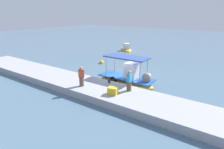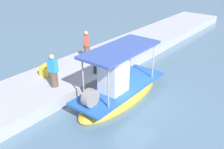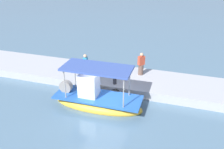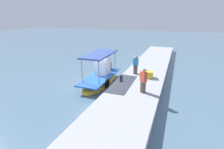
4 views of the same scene
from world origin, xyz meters
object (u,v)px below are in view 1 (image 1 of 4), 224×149
at_px(mooring_bollard, 109,80).
at_px(moored_boat_near, 126,49).
at_px(fisherman_by_crate, 81,77).
at_px(fisherman_near_bollard, 129,82).
at_px(cargo_crate, 113,91).
at_px(marker_buoy, 101,62).
at_px(main_fishing_boat, 127,79).

bearing_deg(mooring_bollard, moored_boat_near, 117.43).
distance_m(fisherman_by_crate, moored_boat_near, 19.78).
distance_m(fisherman_near_bollard, cargo_crate, 1.54).
bearing_deg(mooring_bollard, marker_buoy, 133.11).
bearing_deg(fisherman_by_crate, main_fishing_boat, 64.23).
xyz_separation_m(main_fishing_boat, fisherman_by_crate, (-1.94, -4.01, 0.88)).
height_order(main_fishing_boat, marker_buoy, main_fishing_boat).
distance_m(main_fishing_boat, fisherman_by_crate, 4.54).
height_order(mooring_bollard, cargo_crate, cargo_crate).
bearing_deg(marker_buoy, cargo_crate, -46.97).
height_order(fisherman_by_crate, marker_buoy, fisherman_by_crate).
bearing_deg(fisherman_by_crate, marker_buoy, 119.32).
height_order(fisherman_near_bollard, mooring_bollard, fisherman_near_bollard).
xyz_separation_m(cargo_crate, moored_boat_near, (-10.27, 18.32, -0.66)).
bearing_deg(fisherman_near_bollard, moored_boat_near, 122.65).
relative_size(cargo_crate, moored_boat_near, 0.17).
height_order(marker_buoy, moored_boat_near, moored_boat_near).
height_order(main_fishing_boat, mooring_bollard, main_fishing_boat).
height_order(mooring_bollard, marker_buoy, mooring_bollard).
relative_size(fisherman_by_crate, moored_boat_near, 0.42).
distance_m(cargo_crate, moored_boat_near, 21.01).
bearing_deg(marker_buoy, fisherman_by_crate, -60.68).
distance_m(fisherman_near_bollard, mooring_bollard, 2.48).
height_order(fisherman_by_crate, cargo_crate, fisherman_by_crate).
height_order(main_fishing_boat, cargo_crate, main_fishing_boat).
distance_m(cargo_crate, marker_buoy, 11.72).
distance_m(fisherman_near_bollard, moored_boat_near, 20.21).
relative_size(fisherman_by_crate, mooring_bollard, 3.22).
distance_m(fisherman_by_crate, cargo_crate, 3.17).
bearing_deg(cargo_crate, fisherman_by_crate, -178.30).
bearing_deg(mooring_bollard, fisherman_near_bollard, -13.50).
xyz_separation_m(fisherman_near_bollard, fisherman_by_crate, (-3.74, -1.42, 0.01)).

